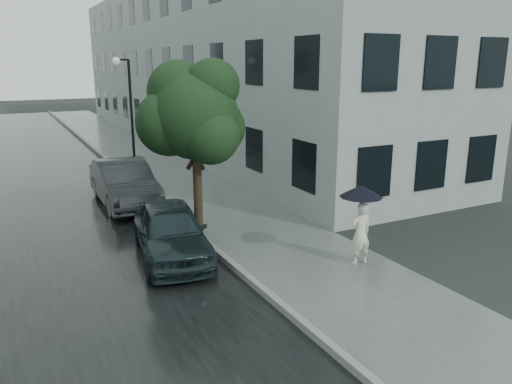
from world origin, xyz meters
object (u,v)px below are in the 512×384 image
street_tree (194,115)px  lamp_post (128,105)px  car_near (171,231)px  pedestrian (360,233)px  car_far (124,183)px

street_tree → lamp_post: lamp_post is taller
lamp_post → car_near: 11.52m
street_tree → lamp_post: 9.96m
lamp_post → street_tree: bearing=-107.3°
street_tree → car_near: bearing=-132.5°
car_near → pedestrian: bearing=-23.7°
street_tree → car_near: size_ratio=1.21×
lamp_post → car_far: 6.56m
street_tree → car_far: 4.80m
lamp_post → car_near: (-1.75, -11.19, -2.10)m
lamp_post → car_near: size_ratio=1.23×
car_near → car_far: size_ratio=0.88×
pedestrian → street_tree: (-2.64, 3.69, 2.53)m
pedestrian → street_tree: size_ratio=0.32×
street_tree → lamp_post: size_ratio=0.98×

